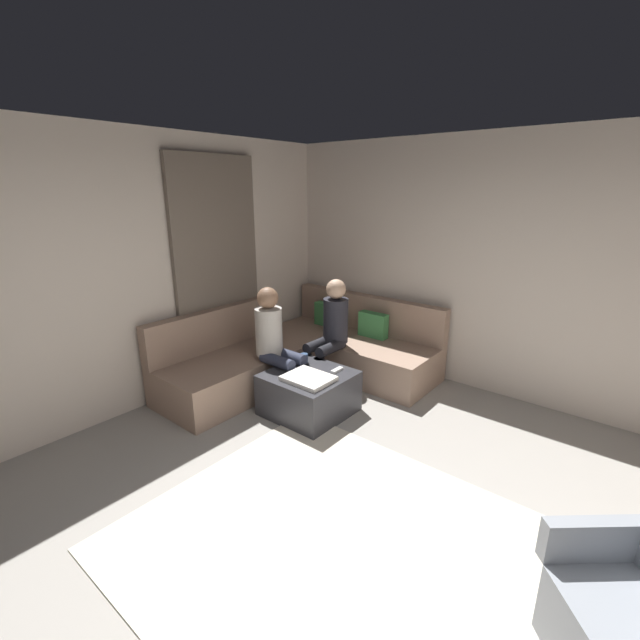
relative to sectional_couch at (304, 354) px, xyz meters
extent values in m
cube|color=gray|center=(2.08, -1.88, -0.33)|extent=(6.00, 6.00, 0.10)
cube|color=beige|center=(2.08, 1.06, 1.07)|extent=(6.00, 0.12, 2.70)
cube|color=beige|center=(-0.86, -1.88, 1.07)|extent=(0.12, 6.00, 2.70)
cube|color=#726659|center=(-0.76, -0.58, 0.97)|extent=(0.06, 1.10, 2.50)
cube|color=beige|center=(1.88, -1.78, -0.27)|extent=(2.60, 2.20, 0.01)
cube|color=#9E7F6B|center=(0.30, 0.53, -0.07)|extent=(2.10, 0.85, 0.42)
cube|color=#9E7F6B|center=(0.30, 0.88, 0.36)|extent=(2.10, 0.14, 0.45)
cube|color=#9E7F6B|center=(-0.32, -0.75, -0.07)|extent=(0.85, 1.70, 0.42)
cube|color=#9E7F6B|center=(-0.68, -0.75, 0.36)|extent=(0.14, 1.70, 0.45)
cube|color=#3F8C4C|center=(-0.20, 0.70, 0.26)|extent=(0.36, 0.12, 0.36)
cube|color=#3F8C4C|center=(0.50, 0.70, 0.26)|extent=(0.36, 0.12, 0.36)
cube|color=#333338|center=(0.61, -0.61, -0.07)|extent=(0.76, 0.76, 0.42)
cube|color=white|center=(0.71, -0.73, 0.16)|extent=(0.44, 0.36, 0.04)
cylinder|color=#334C72|center=(0.39, -0.43, 0.19)|extent=(0.08, 0.08, 0.10)
cube|color=white|center=(0.79, -0.39, 0.15)|extent=(0.05, 0.15, 0.02)
cube|color=gray|center=(3.12, -1.35, 0.23)|extent=(0.48, 0.43, 0.22)
cylinder|color=black|center=(0.44, -0.25, -0.07)|extent=(0.12, 0.12, 0.42)
cylinder|color=black|center=(0.26, -0.25, -0.07)|extent=(0.12, 0.12, 0.42)
cylinder|color=black|center=(0.44, -0.05, 0.20)|extent=(0.12, 0.40, 0.12)
cylinder|color=black|center=(0.26, -0.05, 0.20)|extent=(0.12, 0.40, 0.12)
cylinder|color=#26262D|center=(0.35, 0.15, 0.45)|extent=(0.28, 0.28, 0.50)
sphere|color=#D8AD8C|center=(0.35, 0.15, 0.81)|extent=(0.22, 0.22, 0.22)
cylinder|color=#2D3347|center=(0.45, -0.51, -0.07)|extent=(0.12, 0.12, 0.42)
cylinder|color=#2D3347|center=(0.45, -0.69, -0.07)|extent=(0.12, 0.12, 0.42)
cylinder|color=#2D3347|center=(0.25, -0.51, 0.20)|extent=(0.40, 0.12, 0.12)
cylinder|color=#2D3347|center=(0.25, -0.69, 0.20)|extent=(0.40, 0.12, 0.12)
cylinder|color=beige|center=(0.05, -0.60, 0.45)|extent=(0.28, 0.28, 0.50)
sphere|color=#8C664C|center=(0.05, -0.60, 0.81)|extent=(0.22, 0.22, 0.22)
camera|label=1|loc=(3.15, -3.53, 1.88)|focal=24.18mm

